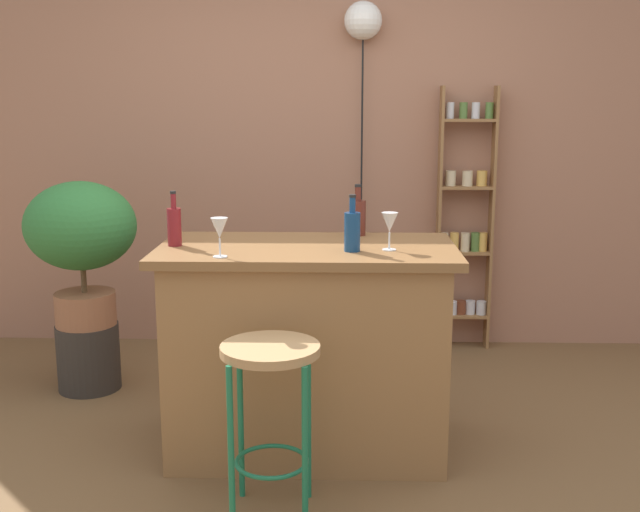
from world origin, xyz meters
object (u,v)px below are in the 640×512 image
Objects in this scene: bar_stool at (271,387)px; potted_plant at (81,235)px; bottle_soda_blue at (352,230)px; bottle_spirits_clear at (174,225)px; bottle_vinegar at (358,216)px; spice_shelf at (465,223)px; pendant_globe_light at (363,24)px; wine_glass_left at (390,223)px; wine_glass_center at (219,229)px; plant_stool at (89,356)px.

bar_stool is 0.87× the size of potted_plant.
bottle_soda_blue is at bearing -29.24° from potted_plant.
bottle_vinegar is at bearing 19.50° from bottle_spirits_clear.
spice_shelf is 0.77× the size of pendant_globe_light.
bottle_vinegar is 1.49× the size of wine_glass_left.
bar_stool is 4.24× the size of wine_glass_center.
potted_plant is at bearing -151.32° from pendant_globe_light.
bottle_soda_blue is 0.57m from wine_glass_center.
bottle_spirits_clear is 0.34m from wine_glass_center.
spice_shelf is (1.05, 2.12, 0.30)m from bar_stool.
spice_shelf is at bearing 65.66° from bottle_soda_blue.
bar_stool is 1.77m from plant_stool.
plant_stool is at bearing 150.76° from bottle_soda_blue.
bottle_spirits_clear is (0.67, -0.72, 0.86)m from plant_stool.
wine_glass_left is at bearing -70.19° from bottle_vinegar.
plant_stool is 2.27× the size of wine_glass_left.
wine_glass_center is 0.08× the size of pendant_globe_light.
bottle_soda_blue reaches higher than potted_plant.
pendant_globe_light is at bearing 60.95° from bottle_spirits_clear.
bottle_vinegar is (1.49, -0.43, 0.18)m from potted_plant.
pendant_globe_light is (1.53, 0.84, 1.17)m from potted_plant.
pendant_globe_light reaches higher than bottle_soda_blue.
pendant_globe_light is (0.86, 1.55, 0.99)m from bottle_spirits_clear.
wine_glass_center is (-0.55, -0.14, 0.03)m from bottle_soda_blue.
potted_plant is 4.85× the size of wine_glass_left.
potted_plant is 1.68m from bottle_soda_blue.
wine_glass_center is at bearing 124.28° from bar_stool.
bar_stool is 0.32× the size of pendant_globe_light.
bottle_vinegar is 0.39m from bottle_soda_blue.
spice_shelf reaches higher than bottle_soda_blue.
bottle_soda_blue is (-0.74, -1.63, 0.23)m from spice_shelf.
spice_shelf reaches higher than bottle_spirits_clear.
bar_stool is at bearing -111.29° from bottle_vinegar.
spice_shelf is at bearing 20.42° from plant_stool.
potted_plant is at bearing 154.06° from wine_glass_left.
bottle_soda_blue is 0.11× the size of pendant_globe_light.
spice_shelf reaches higher than potted_plant.
bottle_spirits_clear reaches higher than potted_plant.
bottle_spirits_clear is at bearing 175.67° from wine_glass_left.
potted_plant is 3.26× the size of bottle_soda_blue.
bottle_vinegar reaches higher than wine_glass_center.
bottle_spirits_clear is at bearing -46.86° from potted_plant.
potted_plant is at bearing 150.76° from bottle_soda_blue.
pendant_globe_light is at bearing 87.35° from bottle_soda_blue.
bottle_vinegar is at bearing -15.98° from plant_stool.
wine_glass_center is at bearing -165.57° from bottle_soda_blue.
pendant_globe_light is (1.53, 0.84, 1.86)m from plant_stool.
bottle_vinegar is 0.11× the size of pendant_globe_light.
wine_glass_center is at bearing -46.41° from potted_plant.
spice_shelf is at bearing 54.07° from wine_glass_center.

